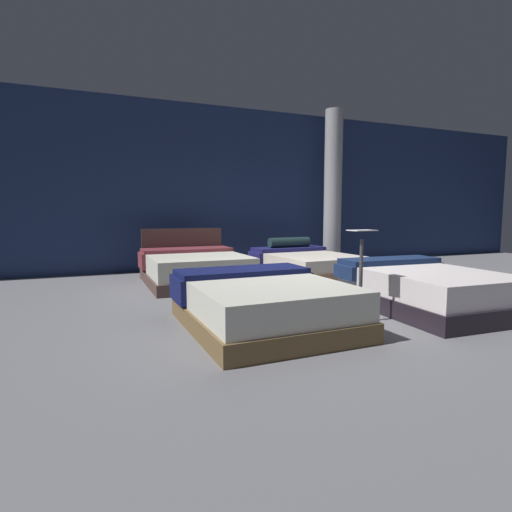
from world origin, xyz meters
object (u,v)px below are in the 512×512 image
Objects in this scene: bed_1 at (426,289)px; bed_3 at (307,263)px; price_sign at (361,287)px; bed_2 at (195,268)px; bed_0 at (263,303)px; support_pillar at (333,189)px.

bed_1 is 3.01m from bed_3.
bed_2 is at bearing 108.86° from price_sign.
bed_3 is (0.00, 3.01, -0.03)m from bed_1.
bed_2 is at bearing 89.51° from bed_0.
bed_0 is at bearing -131.23° from support_pillar.
bed_2 reaches higher than bed_1.
bed_1 is 0.60× the size of support_pillar.
support_pillar reaches higher than bed_3.
bed_2 is 3.93m from support_pillar.
bed_1 is at bearing -107.17° from support_pillar.
support_pillar reaches higher than bed_0.
bed_0 is at bearing -179.04° from bed_1.
price_sign is 0.29× the size of support_pillar.
bed_1 is at bearing 9.21° from price_sign.
price_sign is (1.08, -3.17, 0.13)m from bed_2.
support_pillar is at bearing 60.37° from price_sign.
bed_2 is at bearing 177.76° from bed_3.
bed_0 is at bearing -130.11° from bed_3.
bed_3 is at bearing -140.54° from support_pillar.
price_sign is (-1.15, -0.19, 0.14)m from bed_1.
support_pillar is at bearing 16.68° from bed_2.
bed_3 is at bearing 70.13° from price_sign.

